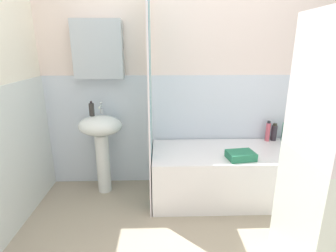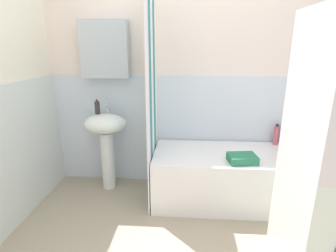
{
  "view_description": "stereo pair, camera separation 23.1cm",
  "coord_description": "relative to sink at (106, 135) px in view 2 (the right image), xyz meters",
  "views": [
    {
      "loc": [
        -0.33,
        -1.5,
        1.49
      ],
      "look_at": [
        -0.26,
        0.71,
        0.81
      ],
      "focal_mm": 28.11,
      "sensor_mm": 36.0,
      "label": 1
    },
    {
      "loc": [
        -0.1,
        -1.5,
        1.49
      ],
      "look_at": [
        -0.26,
        0.71,
        0.81
      ],
      "focal_mm": 28.11,
      "sensor_mm": 36.0,
      "label": 2
    }
  ],
  "objects": [
    {
      "name": "faucet",
      "position": [
        -0.0,
        0.08,
        0.28
      ],
      "size": [
        0.03,
        0.12,
        0.12
      ],
      "color": "silver",
      "rests_on": "sink"
    },
    {
      "name": "bathtub",
      "position": [
        1.28,
        -0.15,
        -0.36
      ],
      "size": [
        1.52,
        0.68,
        0.5
      ],
      "primitive_type": "cube",
      "color": "white",
      "rests_on": "ground_plane"
    },
    {
      "name": "conditioner_bottle",
      "position": [
        1.83,
        0.14,
        -0.01
      ],
      "size": [
        0.06,
        0.06,
        0.19
      ],
      "color": "#312A33",
      "rests_on": "bathtub"
    },
    {
      "name": "shampoo_bottle",
      "position": [
        1.76,
        0.12,
        0.0
      ],
      "size": [
        0.05,
        0.05,
        0.22
      ],
      "color": "#CD5466",
      "rests_on": "bathtub"
    },
    {
      "name": "wall_back_tiled",
      "position": [
        0.88,
        0.23,
        0.53
      ],
      "size": [
        3.6,
        0.18,
        2.4
      ],
      "color": "#F2DDD3",
      "rests_on": "ground_plane"
    },
    {
      "name": "soap_dispenser",
      "position": [
        -0.08,
        0.01,
        0.29
      ],
      "size": [
        0.05,
        0.05,
        0.15
      ],
      "color": "#312E2D",
      "rests_on": "sink"
    },
    {
      "name": "towel_folded",
      "position": [
        1.33,
        -0.35,
        -0.07
      ],
      "size": [
        0.26,
        0.21,
        0.07
      ],
      "primitive_type": "cube",
      "rotation": [
        0.0,
        0.0,
        0.14
      ],
      "color": "#297654",
      "rests_on": "bathtub"
    },
    {
      "name": "sink",
      "position": [
        0.0,
        0.0,
        0.0
      ],
      "size": [
        0.44,
        0.34,
        0.83
      ],
      "color": "white",
      "rests_on": "ground_plane"
    },
    {
      "name": "lotion_bottle",
      "position": [
        1.94,
        0.13,
        0.0
      ],
      "size": [
        0.05,
        0.05,
        0.22
      ],
      "color": "#1D7E58",
      "rests_on": "bathtub"
    },
    {
      "name": "shower_curtain",
      "position": [
        0.51,
        -0.15,
        0.39
      ],
      "size": [
        0.01,
        0.68,
        2.0
      ],
      "color": "white",
      "rests_on": "ground_plane"
    }
  ]
}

